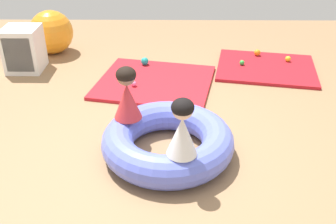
% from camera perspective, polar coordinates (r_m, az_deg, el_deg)
% --- Properties ---
extents(ground_plane, '(8.00, 8.00, 0.00)m').
position_cam_1_polar(ground_plane, '(3.61, -1.68, -5.24)').
color(ground_plane, '#93704C').
extents(gym_mat_near_left, '(1.55, 1.44, 0.04)m').
position_cam_1_polar(gym_mat_near_left, '(4.78, -1.93, 4.38)').
color(gym_mat_near_left, red).
rests_on(gym_mat_near_left, ground).
extents(gym_mat_far_left, '(1.42, 1.24, 0.04)m').
position_cam_1_polar(gym_mat_far_left, '(5.33, 14.07, 6.27)').
color(gym_mat_far_left, '#B21923').
rests_on(gym_mat_far_left, ground).
extents(inflatable_cushion, '(1.16, 1.16, 0.28)m').
position_cam_1_polar(inflatable_cushion, '(3.45, -0.03, -4.23)').
color(inflatable_cushion, '#6070E5').
rests_on(inflatable_cushion, ground).
extents(child_in_red, '(0.28, 0.28, 0.49)m').
position_cam_1_polar(child_in_red, '(3.42, -5.98, 2.68)').
color(child_in_red, red).
rests_on(child_in_red, inflatable_cushion).
extents(child_in_white, '(0.34, 0.34, 0.48)m').
position_cam_1_polar(child_in_white, '(2.93, 2.09, -2.34)').
color(child_in_white, white).
rests_on(child_in_white, inflatable_cushion).
extents(play_ball_orange, '(0.09, 0.09, 0.09)m').
position_cam_1_polar(play_ball_orange, '(5.64, 12.87, 8.43)').
color(play_ball_orange, orange).
rests_on(play_ball_orange, gym_mat_far_left).
extents(play_ball_green, '(0.07, 0.07, 0.07)m').
position_cam_1_polar(play_ball_green, '(5.28, 10.71, 7.07)').
color(play_ball_green, green).
rests_on(play_ball_green, gym_mat_far_left).
extents(play_ball_yellow, '(0.07, 0.07, 0.07)m').
position_cam_1_polar(play_ball_yellow, '(5.54, 17.06, 7.41)').
color(play_ball_yellow, yellow).
rests_on(play_ball_yellow, gym_mat_far_left).
extents(play_ball_teal, '(0.10, 0.10, 0.10)m').
position_cam_1_polar(play_ball_teal, '(5.20, -3.40, 7.39)').
color(play_ball_teal, teal).
rests_on(play_ball_teal, gym_mat_near_left).
extents(play_ball_pink, '(0.06, 0.06, 0.06)m').
position_cam_1_polar(play_ball_pink, '(4.63, -4.99, 4.11)').
color(play_ball_pink, pink).
rests_on(play_ball_pink, gym_mat_near_left).
extents(exercise_ball_large, '(0.61, 0.61, 0.61)m').
position_cam_1_polar(exercise_ball_large, '(5.87, -16.62, 11.08)').
color(exercise_ball_large, orange).
rests_on(exercise_ball_large, ground).
extents(storage_cube, '(0.44, 0.44, 0.56)m').
position_cam_1_polar(storage_cube, '(5.37, -20.33, 8.49)').
color(storage_cube, white).
rests_on(storage_cube, ground).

